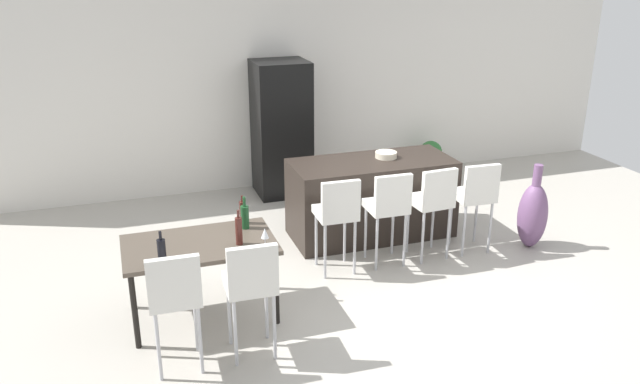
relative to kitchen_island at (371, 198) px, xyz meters
The scene contains 19 objects.
ground_plane 1.03m from the kitchen_island, 102.59° to the right, with size 10.00×10.00×0.00m, color #ADA89E.
back_wall 2.38m from the kitchen_island, 95.34° to the left, with size 10.00×0.12×2.90m, color silver.
kitchen_island is the anchor object (origin of this frame).
bar_chair_left 1.09m from the kitchen_island, 132.05° to the right, with size 0.41×0.41×1.05m.
bar_chair_middle 0.84m from the kitchen_island, 100.30° to the right, with size 0.41×0.41×1.05m.
bar_chair_right 0.91m from the kitchen_island, 64.50° to the right, with size 0.43×0.43×1.05m.
bar_chair_far 1.22m from the kitchen_island, 41.29° to the right, with size 0.42×0.42×1.05m.
dining_table 2.49m from the kitchen_island, 150.88° to the right, with size 1.34×0.80×0.74m.
dining_chair_near 3.17m from the kitchen_island, 141.47° to the right, with size 0.41×0.41×1.05m.
dining_chair_far 2.73m from the kitchen_island, 133.54° to the right, with size 0.41×0.41×1.05m.
wine_bottle_right 2.98m from the kitchen_island, 148.46° to the right, with size 0.07×0.07×0.30m.
wine_bottle_inner 2.32m from the kitchen_island, 143.67° to the right, with size 0.06×0.06×0.32m.
wine_bottle_far 1.97m from the kitchen_island, 152.28° to the right, with size 0.06×0.06×0.28m.
wine_bottle_end 2.03m from the kitchen_island, 149.26° to the right, with size 0.08×0.08×0.31m.
wine_glass_left 2.23m from the kitchen_island, 137.96° to the right, with size 0.07×0.07×0.17m.
refrigerator 1.88m from the kitchen_island, 109.76° to the left, with size 0.72×0.68×1.84m, color black.
fruit_bowl 0.54m from the kitchen_island, 17.59° to the left, with size 0.25×0.25×0.07m, color beige.
floor_vase 1.83m from the kitchen_island, 29.03° to the right, with size 0.33×0.33×0.98m.
potted_plant 2.41m from the kitchen_island, 45.38° to the left, with size 0.34×0.34×0.54m.
Camera 1 is at (-2.56, -5.49, 3.13)m, focal length 35.53 mm.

